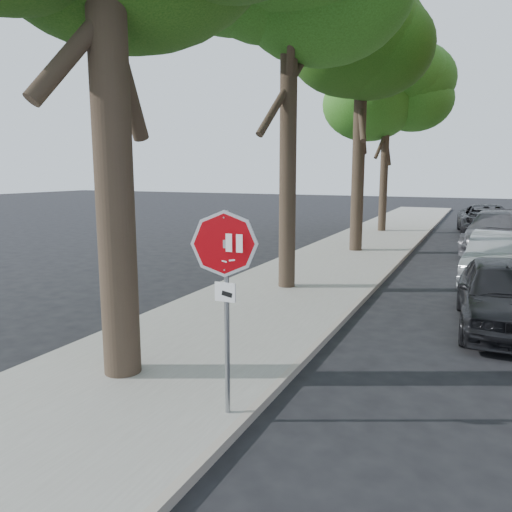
% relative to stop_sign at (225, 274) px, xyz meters
% --- Properties ---
extents(ground, '(120.00, 120.00, 0.00)m').
position_rel_stop_sign_xyz_m(ground, '(0.70, 0.03, -1.95)').
color(ground, black).
rests_on(ground, ground).
extents(sidewalk_left, '(4.00, 55.00, 0.12)m').
position_rel_stop_sign_xyz_m(sidewalk_left, '(-1.80, 12.03, -1.89)').
color(sidewalk_left, gray).
rests_on(sidewalk_left, ground).
extents(curb_left, '(0.12, 55.00, 0.13)m').
position_rel_stop_sign_xyz_m(curb_left, '(0.25, 12.03, -1.88)').
color(curb_left, '#9E9384').
rests_on(curb_left, ground).
extents(stop_sign, '(0.76, 0.34, 2.61)m').
position_rel_stop_sign_xyz_m(stop_sign, '(0.00, 0.00, 0.00)').
color(stop_sign, gray).
rests_on(stop_sign, sidewalk_left).
extents(tree_mid_b, '(5.88, 5.46, 10.36)m').
position_rel_stop_sign_xyz_m(tree_mid_b, '(-1.72, 14.15, 6.05)').
color(tree_mid_b, black).
rests_on(tree_mid_b, sidewalk_left).
extents(tree_far, '(5.29, 4.91, 9.33)m').
position_rel_stop_sign_xyz_m(tree_far, '(-2.02, 21.14, 5.26)').
color(tree_far, black).
rests_on(tree_far, sidewalk_left).
extents(car_a, '(1.98, 4.36, 1.45)m').
position_rel_stop_sign_xyz_m(car_a, '(3.30, 5.74, -1.22)').
color(car_a, black).
rests_on(car_a, ground).
extents(car_b, '(2.01, 4.55, 1.45)m').
position_rel_stop_sign_xyz_m(car_b, '(3.30, 10.37, -1.22)').
color(car_b, '#969A9E').
rests_on(car_b, ground).
extents(car_c, '(2.64, 5.72, 1.62)m').
position_rel_stop_sign_xyz_m(car_c, '(3.30, 16.44, -1.14)').
color(car_c, '#57565C').
rests_on(car_c, ground).
extents(car_d, '(3.02, 5.70, 1.53)m').
position_rel_stop_sign_xyz_m(car_d, '(2.95, 22.27, -1.19)').
color(car_d, black).
rests_on(car_d, ground).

